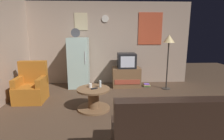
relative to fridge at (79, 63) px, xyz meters
The scene contains 13 objects.
ground_plane 2.32m from the fridge, 65.52° to the right, with size 12.00×12.00×0.00m, color #4C3828.
wall_with_art 1.16m from the fridge, 26.07° to the left, with size 5.20×0.12×2.59m.
fridge is the anchor object (origin of this frame).
tv_stand 1.52m from the fridge, ahead, with size 0.84×0.53×0.59m.
crt_tv 1.45m from the fridge, ahead, with size 0.54×0.51×0.44m.
standing_lamp 2.70m from the fridge, ahead, with size 0.32×0.32×1.59m.
coffee_table 1.86m from the fridge, 73.16° to the right, with size 0.72×0.72×0.48m.
wine_glass 1.77m from the fridge, 67.71° to the right, with size 0.05×0.05×0.15m, color silver.
mug_ceramic_white 1.72m from the fridge, 74.73° to the right, with size 0.08×0.08×0.09m, color silver.
remote_control 1.85m from the fridge, 72.77° to the right, with size 0.15×0.04×0.02m, color black.
armchair 1.57m from the fridge, 133.34° to the right, with size 0.68×0.68×0.96m.
couch 3.78m from the fridge, 63.01° to the right, with size 1.70×0.80×0.92m.
book_stack 2.20m from the fridge, ahead, with size 0.21×0.16×0.09m.
Camera 1 is at (-0.18, -3.56, 1.70)m, focal length 29.67 mm.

